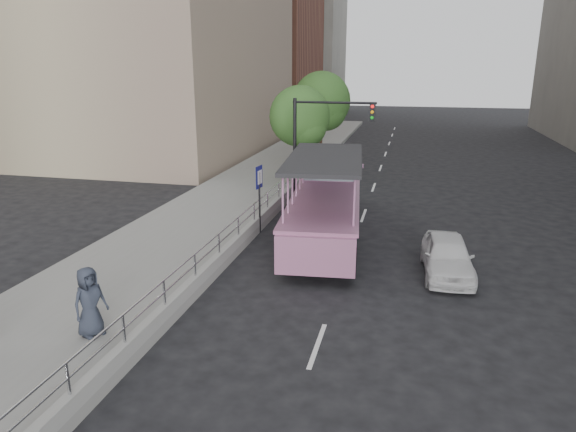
{
  "coord_description": "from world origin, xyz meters",
  "views": [
    {
      "loc": [
        2.97,
        -13.29,
        6.73
      ],
      "look_at": [
        -0.64,
        1.64,
        2.24
      ],
      "focal_mm": 32.0,
      "sensor_mm": 36.0,
      "label": 1
    }
  ],
  "objects_px": {
    "duck_boat": "(326,204)",
    "parking_sign": "(259,191)",
    "street_tree_far": "(323,103)",
    "traffic_signal": "(318,132)",
    "pedestrian_far": "(90,302)",
    "street_tree_near": "(301,119)",
    "car": "(447,256)"
  },
  "relations": [
    {
      "from": "parking_sign",
      "to": "street_tree_near",
      "type": "distance_m",
      "value": 9.74
    },
    {
      "from": "street_tree_near",
      "to": "traffic_signal",
      "type": "bearing_deg",
      "value": -65.02
    },
    {
      "from": "duck_boat",
      "to": "street_tree_near",
      "type": "relative_size",
      "value": 1.88
    },
    {
      "from": "traffic_signal",
      "to": "street_tree_far",
      "type": "height_order",
      "value": "street_tree_far"
    },
    {
      "from": "street_tree_near",
      "to": "street_tree_far",
      "type": "height_order",
      "value": "street_tree_far"
    },
    {
      "from": "pedestrian_far",
      "to": "parking_sign",
      "type": "relative_size",
      "value": 0.63
    },
    {
      "from": "street_tree_near",
      "to": "street_tree_far",
      "type": "distance_m",
      "value": 6.02
    },
    {
      "from": "parking_sign",
      "to": "street_tree_far",
      "type": "xyz_separation_m",
      "value": [
        -0.1,
        15.52,
        2.53
      ]
    },
    {
      "from": "pedestrian_far",
      "to": "street_tree_near",
      "type": "distance_m",
      "value": 19.45
    },
    {
      "from": "pedestrian_far",
      "to": "street_tree_near",
      "type": "relative_size",
      "value": 0.31
    },
    {
      "from": "duck_boat",
      "to": "car",
      "type": "distance_m",
      "value": 5.72
    },
    {
      "from": "duck_boat",
      "to": "traffic_signal",
      "type": "height_order",
      "value": "traffic_signal"
    },
    {
      "from": "duck_boat",
      "to": "street_tree_far",
      "type": "relative_size",
      "value": 1.67
    },
    {
      "from": "car",
      "to": "street_tree_near",
      "type": "bearing_deg",
      "value": 118.8
    },
    {
      "from": "car",
      "to": "pedestrian_far",
      "type": "height_order",
      "value": "pedestrian_far"
    },
    {
      "from": "street_tree_near",
      "to": "car",
      "type": "bearing_deg",
      "value": -58.21
    },
    {
      "from": "duck_boat",
      "to": "parking_sign",
      "type": "relative_size",
      "value": 3.79
    },
    {
      "from": "car",
      "to": "parking_sign",
      "type": "xyz_separation_m",
      "value": [
        -7.37,
        2.86,
        1.12
      ]
    },
    {
      "from": "street_tree_near",
      "to": "pedestrian_far",
      "type": "bearing_deg",
      "value": -93.39
    },
    {
      "from": "car",
      "to": "traffic_signal",
      "type": "height_order",
      "value": "traffic_signal"
    },
    {
      "from": "car",
      "to": "street_tree_far",
      "type": "xyz_separation_m",
      "value": [
        -7.48,
        18.38,
        3.65
      ]
    },
    {
      "from": "duck_boat",
      "to": "pedestrian_far",
      "type": "height_order",
      "value": "duck_boat"
    },
    {
      "from": "pedestrian_far",
      "to": "parking_sign",
      "type": "xyz_separation_m",
      "value": [
        1.44,
        9.71,
        0.58
      ]
    },
    {
      "from": "street_tree_far",
      "to": "duck_boat",
      "type": "bearing_deg",
      "value": -79.38
    },
    {
      "from": "parking_sign",
      "to": "street_tree_far",
      "type": "distance_m",
      "value": 15.73
    },
    {
      "from": "pedestrian_far",
      "to": "traffic_signal",
      "type": "relative_size",
      "value": 0.34
    },
    {
      "from": "street_tree_near",
      "to": "street_tree_far",
      "type": "bearing_deg",
      "value": 88.09
    },
    {
      "from": "street_tree_near",
      "to": "parking_sign",
      "type": "bearing_deg",
      "value": -88.17
    },
    {
      "from": "pedestrian_far",
      "to": "street_tree_far",
      "type": "distance_m",
      "value": 25.46
    },
    {
      "from": "street_tree_far",
      "to": "parking_sign",
      "type": "bearing_deg",
      "value": -89.62
    },
    {
      "from": "parking_sign",
      "to": "traffic_signal",
      "type": "distance_m",
      "value": 6.46
    },
    {
      "from": "pedestrian_far",
      "to": "street_tree_near",
      "type": "bearing_deg",
      "value": 18.99
    }
  ]
}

